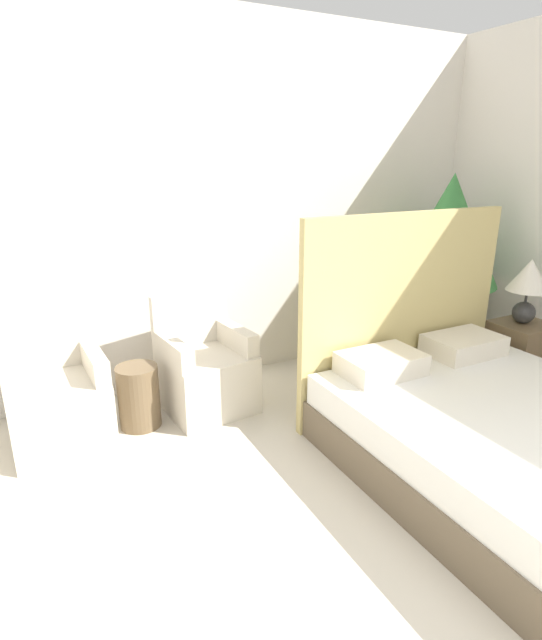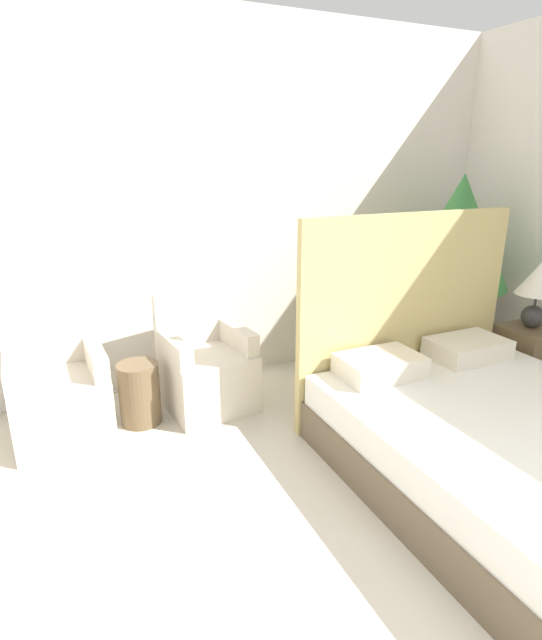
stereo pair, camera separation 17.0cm
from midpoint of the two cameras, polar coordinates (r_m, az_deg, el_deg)
The scene contains 8 objects.
wall_back at distance 4.06m, azimuth -7.14°, elevation 12.71°, with size 10.00×0.06×2.90m.
bed at distance 3.26m, azimuth 26.89°, elevation -12.34°, with size 1.71×2.20×1.47m.
armchair_near_window_left at distance 3.64m, azimuth -21.74°, elevation -8.24°, with size 0.63×0.60×0.87m.
armchair_near_window_right at distance 3.79m, azimuth -6.04°, elevation -5.91°, with size 0.67×0.63×0.87m.
potted_palm at distance 4.74m, azimuth 21.51°, elevation 8.26°, with size 0.92×0.92×1.70m.
nightstand at distance 4.50m, azimuth 28.24°, elevation -4.16°, with size 0.43×0.40×0.56m.
table_lamp at distance 4.34m, azimuth 29.24°, elevation 3.52°, with size 0.32×0.32×0.51m.
side_table at distance 3.68m, azimuth -13.52°, elevation -8.16°, with size 0.29×0.29×0.45m.
Camera 2 is at (-1.12, -0.31, 1.83)m, focal length 28.00 mm.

